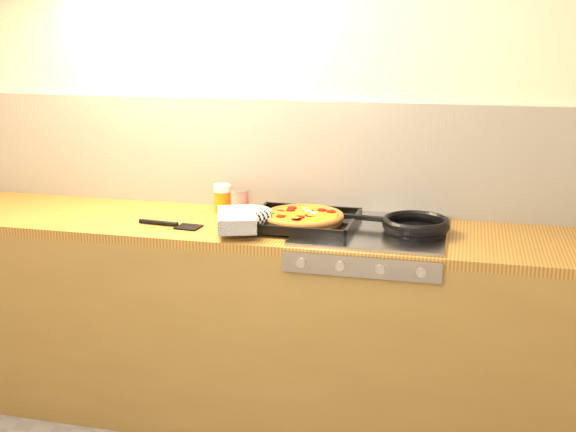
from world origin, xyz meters
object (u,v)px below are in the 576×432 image
(frying_pan, at_px, (414,225))
(tomato_can, at_px, (240,202))
(juice_glass, at_px, (222,198))
(pizza_on_tray, at_px, (285,218))

(frying_pan, height_order, tomato_can, tomato_can)
(frying_pan, xyz_separation_m, tomato_can, (-0.78, 0.14, 0.02))
(tomato_can, bearing_deg, juice_glass, 171.54)
(pizza_on_tray, height_order, tomato_can, tomato_can)
(frying_pan, xyz_separation_m, juice_glass, (-0.87, 0.15, 0.03))
(frying_pan, bearing_deg, tomato_can, 170.11)
(pizza_on_tray, relative_size, tomato_can, 5.21)
(frying_pan, bearing_deg, pizza_on_tray, -175.30)
(frying_pan, distance_m, juice_glass, 0.88)
(pizza_on_tray, xyz_separation_m, tomato_can, (-0.25, 0.18, 0.01))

